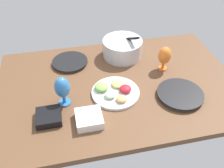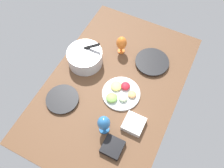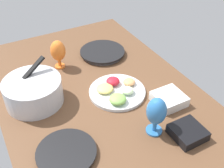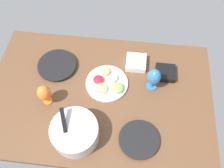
# 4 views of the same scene
# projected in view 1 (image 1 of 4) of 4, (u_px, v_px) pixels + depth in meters

# --- Properties ---
(ground_plane) EXTENTS (1.60, 1.04, 0.04)m
(ground_plane) POSITION_uv_depth(u_px,v_px,m) (119.00, 86.00, 1.67)
(ground_plane) COLOR brown
(dinner_plate_left) EXTENTS (0.26, 0.26, 0.02)m
(dinner_plate_left) POSITION_uv_depth(u_px,v_px,m) (70.00, 62.00, 1.83)
(dinner_plate_left) COLOR #4C4C51
(dinner_plate_left) RESTS_ON ground_plane
(dinner_plate_right) EXTENTS (0.29, 0.29, 0.03)m
(dinner_plate_right) POSITION_uv_depth(u_px,v_px,m) (180.00, 94.00, 1.56)
(dinner_plate_right) COLOR #4C4C51
(dinner_plate_right) RESTS_ON ground_plane
(mixing_bowl) EXTENTS (0.30, 0.30, 0.20)m
(mixing_bowl) POSITION_uv_depth(u_px,v_px,m) (122.00, 48.00, 1.87)
(mixing_bowl) COLOR silver
(mixing_bowl) RESTS_ON ground_plane
(fruit_platter) EXTENTS (0.31, 0.31, 0.06)m
(fruit_platter) POSITION_uv_depth(u_px,v_px,m) (115.00, 91.00, 1.58)
(fruit_platter) COLOR silver
(fruit_platter) RESTS_ON ground_plane
(hurricane_glass_blue) EXTENTS (0.09, 0.09, 0.20)m
(hurricane_glass_blue) POSITION_uv_depth(u_px,v_px,m) (62.00, 88.00, 1.44)
(hurricane_glass_blue) COLOR #2F70B5
(hurricane_glass_blue) RESTS_ON ground_plane
(hurricane_glass_orange) EXTENTS (0.09, 0.09, 0.18)m
(hurricane_glass_orange) POSITION_uv_depth(u_px,v_px,m) (165.00, 56.00, 1.71)
(hurricane_glass_orange) COLOR orange
(hurricane_glass_orange) RESTS_ON ground_plane
(square_bowl_white) EXTENTS (0.15, 0.15, 0.05)m
(square_bowl_white) POSITION_uv_depth(u_px,v_px,m) (89.00, 118.00, 1.39)
(square_bowl_white) COLOR white
(square_bowl_white) RESTS_ON ground_plane
(square_bowl_black) EXTENTS (0.14, 0.14, 0.05)m
(square_bowl_black) POSITION_uv_depth(u_px,v_px,m) (49.00, 116.00, 1.41)
(square_bowl_black) COLOR black
(square_bowl_black) RESTS_ON ground_plane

